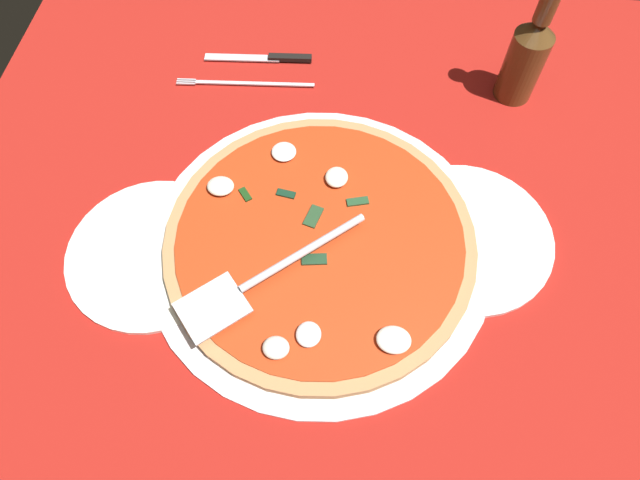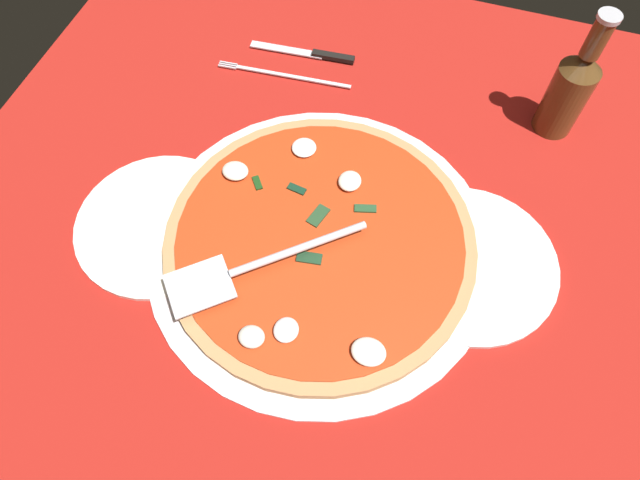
# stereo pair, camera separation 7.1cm
# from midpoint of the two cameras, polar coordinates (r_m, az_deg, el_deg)

# --- Properties ---
(ground_plane) EXTENTS (1.14, 1.14, 0.01)m
(ground_plane) POSITION_cam_midpoint_polar(r_m,az_deg,el_deg) (0.73, -0.73, -2.47)
(ground_plane) COLOR #AA1C15
(checker_pattern) EXTENTS (1.14, 1.14, 0.00)m
(checker_pattern) POSITION_cam_midpoint_polar(r_m,az_deg,el_deg) (0.73, -0.74, -2.31)
(checker_pattern) COLOR white
(checker_pattern) RESTS_ON ground_plane
(pizza_pan) EXTENTS (0.46, 0.46, 0.01)m
(pizza_pan) POSITION_cam_midpoint_polar(r_m,az_deg,el_deg) (0.73, -2.77, -0.78)
(pizza_pan) COLOR silver
(pizza_pan) RESTS_ON ground_plane
(dinner_plate_left) EXTENTS (0.23, 0.23, 0.01)m
(dinner_plate_left) POSITION_cam_midpoint_polar(r_m,az_deg,el_deg) (0.76, 12.20, 0.10)
(dinner_plate_left) COLOR white
(dinner_plate_left) RESTS_ON ground_plane
(dinner_plate_right) EXTENTS (0.23, 0.23, 0.01)m
(dinner_plate_right) POSITION_cam_midpoint_polar(r_m,az_deg,el_deg) (0.77, -19.37, -1.50)
(dinner_plate_right) COLOR white
(dinner_plate_right) RESTS_ON ground_plane
(pizza) EXTENTS (0.41, 0.41, 0.03)m
(pizza) POSITION_cam_midpoint_polar(r_m,az_deg,el_deg) (0.72, -2.85, -0.34)
(pizza) COLOR tan
(pizza) RESTS_ON pizza_pan
(pizza_server) EXTENTS (0.22, 0.20, 0.01)m
(pizza_server) POSITION_cam_midpoint_polar(r_m,az_deg,el_deg) (0.68, -8.70, -3.91)
(pizza_server) COLOR silver
(pizza_server) RESTS_ON pizza
(place_setting_near) EXTENTS (0.22, 0.14, 0.01)m
(place_setting_near) POSITION_cam_midpoint_polar(r_m,az_deg,el_deg) (0.94, -8.68, 16.57)
(place_setting_near) COLOR white
(place_setting_near) RESTS_ON ground_plane
(beer_bottle) EXTENTS (0.06, 0.06, 0.20)m
(beer_bottle) POSITION_cam_midpoint_polar(r_m,az_deg,el_deg) (0.89, 18.27, 17.38)
(beer_bottle) COLOR brown
(beer_bottle) RESTS_ON ground_plane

